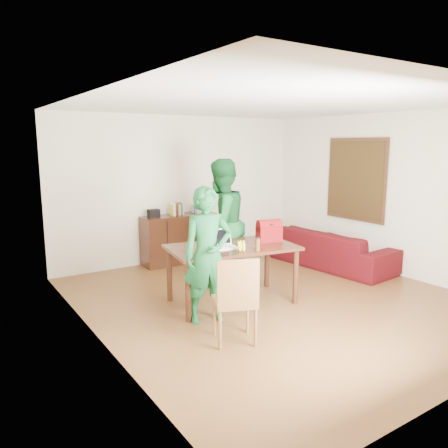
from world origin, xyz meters
TOP-DOWN VIEW (x-y plane):
  - room at (0.01, 0.13)m, footprint 5.20×5.70m
  - table at (-0.57, 0.24)m, footprint 1.86×1.25m
  - chair at (-1.25, -0.80)m, footprint 0.58×0.57m
  - person_near at (-1.19, -0.12)m, footprint 0.70×0.55m
  - person_far at (-0.28, 0.97)m, footprint 1.10×0.95m
  - laptop at (-0.74, 0.20)m, footprint 0.38×0.30m
  - bananas at (-0.65, -0.08)m, footprint 0.17×0.14m
  - bottle at (-0.45, -0.16)m, footprint 0.08×0.08m
  - red_bag at (0.03, 0.19)m, footprint 0.38×0.28m
  - sofa at (1.95, 0.75)m, footprint 1.08×2.33m

SIDE VIEW (x-z plane):
  - chair at x=-1.25m, z-range -0.21..0.79m
  - sofa at x=1.95m, z-range 0.00..0.66m
  - table at x=-0.57m, z-range 0.30..1.10m
  - bananas at x=-0.65m, z-range 0.81..0.86m
  - person_near at x=-1.19m, z-range 0.00..1.68m
  - laptop at x=-0.74m, z-range 0.73..0.97m
  - bottle at x=-0.45m, z-range 0.81..0.99m
  - red_bag at x=0.03m, z-range 0.81..1.06m
  - person_far at x=-0.28m, z-range 0.00..1.97m
  - room at x=0.01m, z-range -0.14..2.76m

